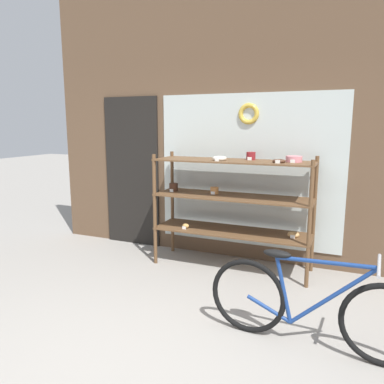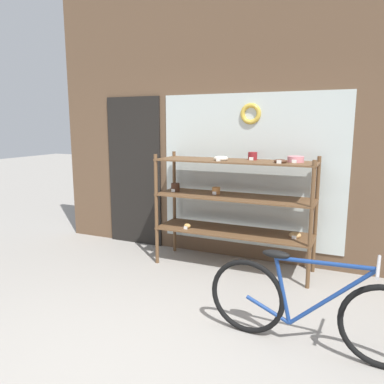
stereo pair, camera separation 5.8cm
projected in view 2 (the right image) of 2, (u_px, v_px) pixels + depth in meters
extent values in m
plane|color=gray|center=(133.00, 359.00, 2.79)|extent=(30.00, 30.00, 0.00)
cube|color=brown|center=(236.00, 119.00, 4.68)|extent=(5.26, 0.08, 3.58)
cube|color=silver|center=(249.00, 171.00, 4.67)|extent=(2.33, 0.02, 1.90)
cube|color=black|center=(135.00, 172.00, 5.36)|extent=(0.84, 0.03, 2.10)
torus|color=gold|center=(251.00, 114.00, 4.53)|extent=(0.26, 0.06, 0.26)
cylinder|color=brown|center=(156.00, 210.00, 4.60)|extent=(0.04, 0.04, 1.37)
cylinder|color=brown|center=(311.00, 226.00, 3.88)|extent=(0.04, 0.04, 1.37)
cylinder|color=brown|center=(174.00, 202.00, 5.05)|extent=(0.04, 0.04, 1.37)
cylinder|color=brown|center=(316.00, 215.00, 4.32)|extent=(0.04, 0.04, 1.37)
cube|color=brown|center=(233.00, 231.00, 4.51)|extent=(1.87, 0.54, 0.02)
cube|color=brown|center=(234.00, 197.00, 4.43)|extent=(1.87, 0.54, 0.02)
cube|color=brown|center=(235.00, 161.00, 4.35)|extent=(1.87, 0.54, 0.02)
cylinder|color=#C67F42|center=(216.00, 190.00, 4.58)|extent=(0.10, 0.10, 0.08)
cube|color=white|center=(214.00, 193.00, 4.53)|extent=(0.05, 0.00, 0.04)
cylinder|color=maroon|center=(253.00, 156.00, 4.40)|extent=(0.11, 0.11, 0.09)
cube|color=white|center=(251.00, 159.00, 4.35)|extent=(0.05, 0.00, 0.04)
torus|color=beige|center=(221.00, 158.00, 4.32)|extent=(0.17, 0.17, 0.05)
cube|color=white|center=(218.00, 160.00, 4.24)|extent=(0.05, 0.00, 0.04)
torus|color=tan|center=(295.00, 235.00, 4.25)|extent=(0.14, 0.14, 0.05)
cube|color=white|center=(294.00, 237.00, 4.18)|extent=(0.05, 0.00, 0.04)
torus|color=#4C2D1E|center=(280.00, 161.00, 4.06)|extent=(0.14, 0.14, 0.03)
cube|color=white|center=(279.00, 162.00, 3.99)|extent=(0.05, 0.00, 0.04)
ellipsoid|color=tan|center=(187.00, 226.00, 4.61)|extent=(0.08, 0.07, 0.06)
cube|color=white|center=(186.00, 228.00, 4.56)|extent=(0.05, 0.00, 0.04)
cylinder|color=pink|center=(296.00, 159.00, 4.13)|extent=(0.18, 0.18, 0.07)
cube|color=white|center=(294.00, 161.00, 4.04)|extent=(0.05, 0.00, 0.04)
cylinder|color=#422619|center=(175.00, 187.00, 4.75)|extent=(0.11, 0.11, 0.10)
cube|color=white|center=(173.00, 190.00, 4.70)|extent=(0.05, 0.00, 0.04)
torus|color=black|center=(247.00, 296.00, 3.10)|extent=(0.64, 0.09, 0.64)
cylinder|color=navy|center=(331.00, 298.00, 2.77)|extent=(0.61, 0.08, 0.58)
cylinder|color=navy|center=(324.00, 263.00, 2.75)|extent=(0.72, 0.08, 0.07)
cylinder|color=navy|center=(283.00, 291.00, 2.94)|extent=(0.16, 0.04, 0.53)
cylinder|color=navy|center=(268.00, 309.00, 3.03)|extent=(0.37, 0.06, 0.17)
ellipsoid|color=black|center=(276.00, 254.00, 2.92)|extent=(0.23, 0.11, 0.06)
cylinder|color=#B2B2B7|center=(378.00, 267.00, 2.58)|extent=(0.06, 0.46, 0.02)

